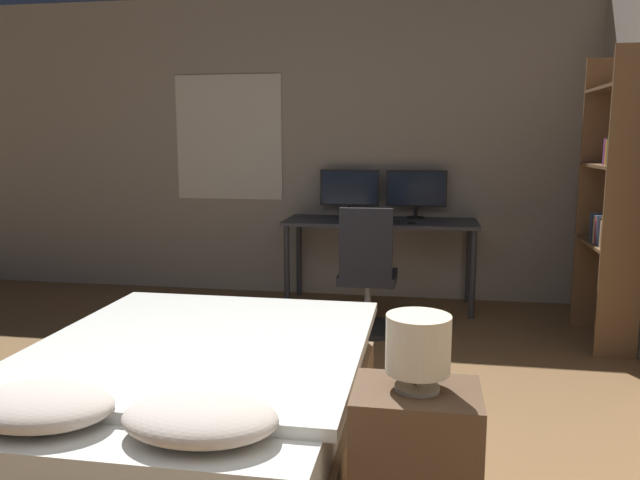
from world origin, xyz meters
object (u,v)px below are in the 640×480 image
nightstand (415,469)px  keyboard (379,222)px  desk (380,231)px  bookshelf (613,196)px  monitor_left (350,190)px  office_chair (367,285)px  bed (195,396)px  computer_mouse (411,222)px  monitor_right (416,191)px  bedside_lamp (418,345)px

nightstand → keyboard: 3.08m
desk → bookshelf: (1.64, -0.76, 0.39)m
desk → keyboard: keyboard is taller
nightstand → monitor_left: monitor_left is taller
office_chair → bed: bearing=-108.7°
monitor_left → computer_mouse: 0.72m
bed → keyboard: 2.59m
monitor_right → office_chair: (-0.33, -0.99, -0.63)m
monitor_left → monitor_right: 0.58m
monitor_left → monitor_right: same height
keyboard → computer_mouse: computer_mouse is taller
monitor_right → bookshelf: 1.66m
bed → computer_mouse: (0.93, 2.45, 0.53)m
office_chair → bookshelf: size_ratio=0.47×
bed → office_chair: (0.63, 1.86, 0.12)m
desk → computer_mouse: (0.27, -0.20, 0.11)m
desk → computer_mouse: 0.35m
bedside_lamp → computer_mouse: bedside_lamp is taller
nightstand → keyboard: keyboard is taller
monitor_left → office_chair: 1.20m
bed → keyboard: bearing=74.9°
bed → office_chair: bearing=71.3°
computer_mouse → bookshelf: (1.37, -0.56, 0.29)m
monitor_left → bedside_lamp: bearing=-79.0°
keyboard → bookshelf: 1.76m
monitor_right → office_chair: size_ratio=0.55×
desk → monitor_left: size_ratio=3.11×
bedside_lamp → bookshelf: bearing=62.8°
bed → bedside_lamp: size_ratio=7.51×
monitor_left → bookshelf: bookshelf is taller
bed → monitor_left: size_ratio=3.77×
nightstand → computer_mouse: size_ratio=8.39×
desk → computer_mouse: size_ratio=23.26×
monitor_right → office_chair: bearing=-108.1°
nightstand → desk: desk is taller
office_chair → nightstand: bearing=-80.6°
computer_mouse → bed: bearing=-110.7°
office_chair → monitor_left: bearing=104.6°
bedside_lamp → monitor_left: bearing=101.0°
bedside_lamp → monitor_left: size_ratio=0.50×
bed → bedside_lamp: (1.03, -0.57, 0.50)m
bookshelf → monitor_left: bearing=153.5°
bedside_lamp → computer_mouse: (-0.11, 3.03, 0.02)m
monitor_right → keyboard: (-0.29, -0.40, -0.23)m
bedside_lamp → keyboard: (-0.37, 3.03, 0.01)m
monitor_left → keyboard: size_ratio=1.48×
desk → monitor_right: bearing=34.8°
bed → nightstand: nightstand is taller
monitor_right → keyboard: monitor_right is taller
bed → desk: desk is taller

